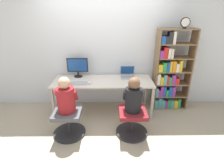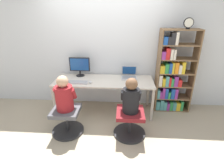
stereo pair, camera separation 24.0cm
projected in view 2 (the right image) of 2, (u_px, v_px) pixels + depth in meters
The scene contains 13 objects.
ground_plane at pixel (103, 120), 3.55m from camera, with size 14.00×14.00×0.00m, color tan.
wall_back at pixel (105, 48), 3.76m from camera, with size 10.00×0.05×2.60m.
desk at pixel (104, 83), 3.62m from camera, with size 2.03×0.72×0.72m.
desktop_monitor at pixel (80, 66), 3.75m from camera, with size 0.44×0.18×0.41m.
laptop at pixel (129, 75), 3.72m from camera, with size 0.32×0.32×0.24m.
keyboard at pixel (77, 82), 3.47m from camera, with size 0.42×0.16×0.03m.
computer_mouse_by_keyboard at pixel (90, 82), 3.46m from camera, with size 0.06×0.10×0.04m.
office_chair_left at pixel (67, 120), 3.11m from camera, with size 0.57×0.57×0.47m.
office_chair_right at pixel (130, 122), 3.05m from camera, with size 0.57×0.57×0.47m.
person_at_monitor at pixel (64, 95), 2.93m from camera, with size 0.36×0.31×0.62m.
person_at_laptop at pixel (131, 97), 2.87m from camera, with size 0.34×0.29×0.60m.
bookshelf at pixel (171, 77), 3.65m from camera, with size 0.74×0.32×1.73m.
desk_clock at pixel (189, 23), 3.15m from camera, with size 0.18×0.03×0.20m.
Camera 2 is at (0.39, -2.96, 2.06)m, focal length 28.00 mm.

